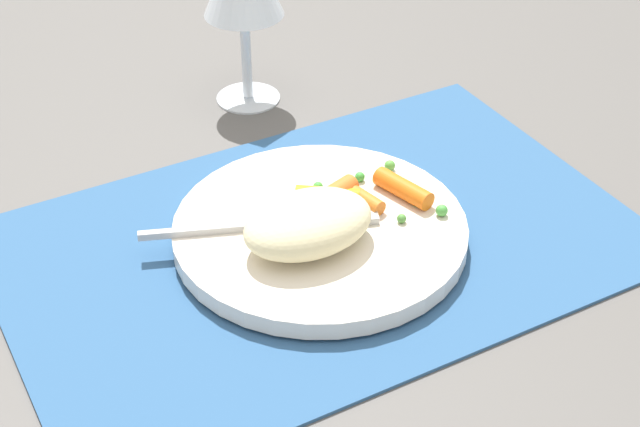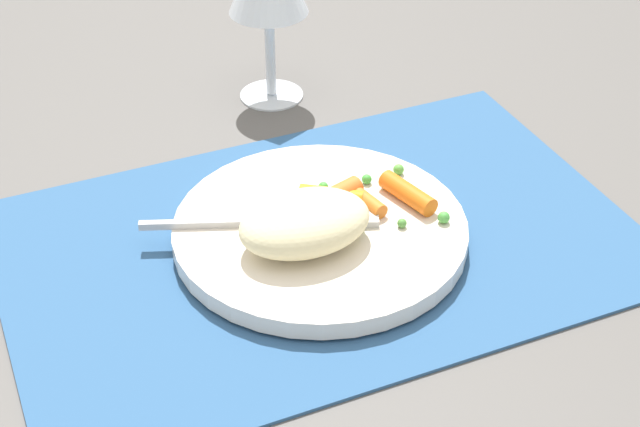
% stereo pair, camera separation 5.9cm
% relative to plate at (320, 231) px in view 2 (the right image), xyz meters
% --- Properties ---
extents(ground_plane, '(2.40, 2.40, 0.00)m').
position_rel_plate_xyz_m(ground_plane, '(0.00, 0.00, -0.01)').
color(ground_plane, '#565451').
extents(placemat, '(0.50, 0.33, 0.01)m').
position_rel_plate_xyz_m(placemat, '(0.00, 0.00, -0.01)').
color(placemat, '#2D5684').
rests_on(placemat, ground_plane).
extents(plate, '(0.24, 0.24, 0.01)m').
position_rel_plate_xyz_m(plate, '(0.00, 0.00, 0.00)').
color(plate, silver).
rests_on(plate, placemat).
extents(rice_mound, '(0.10, 0.07, 0.04)m').
position_rel_plate_xyz_m(rice_mound, '(-0.02, -0.02, 0.03)').
color(rice_mound, beige).
rests_on(rice_mound, plate).
extents(carrot_portion, '(0.10, 0.07, 0.02)m').
position_rel_plate_xyz_m(carrot_portion, '(0.05, 0.01, 0.02)').
color(carrot_portion, orange).
rests_on(carrot_portion, plate).
extents(pea_scatter, '(0.09, 0.09, 0.01)m').
position_rel_plate_xyz_m(pea_scatter, '(0.05, 0.00, 0.01)').
color(pea_scatter, '#5A9836').
rests_on(pea_scatter, plate).
extents(fork, '(0.18, 0.08, 0.01)m').
position_rel_plate_xyz_m(fork, '(-0.03, 0.01, 0.01)').
color(fork, '#BDBDBD').
rests_on(fork, plate).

